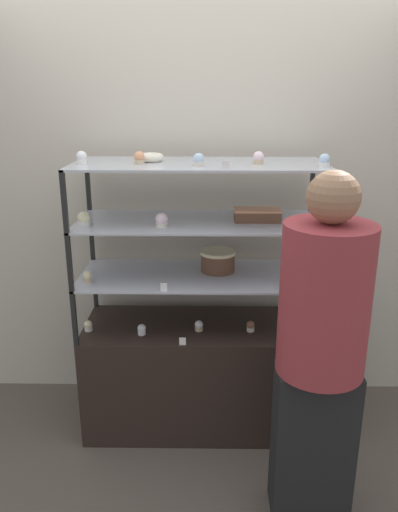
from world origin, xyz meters
The scene contains 29 objects.
ground_plane centered at (0.00, 0.00, 0.00)m, with size 20.00×20.00×0.00m, color brown.
back_wall centered at (0.00, 0.42, 1.30)m, with size 8.00×0.05×2.60m.
display_base centered at (0.00, 0.00, 0.33)m, with size 1.35×0.54×0.66m.
display_riser_lower centered at (0.00, 0.00, 0.96)m, with size 1.35×0.54×0.32m.
display_riser_middle centered at (0.00, 0.00, 1.28)m, with size 1.35×0.54×0.32m.
display_riser_upper centered at (0.00, 0.00, 1.60)m, with size 1.35×0.54×0.32m.
layer_cake_centerpiece centered at (0.11, 0.06, 1.04)m, with size 0.20×0.20×0.12m.
sheet_cake_frosted centered at (0.32, 0.00, 1.33)m, with size 0.26×0.13×0.07m.
cupcake_0 centered at (-0.64, -0.09, 0.69)m, with size 0.05×0.05×0.06m.
cupcake_1 centered at (-0.32, -0.13, 0.69)m, with size 0.05×0.05×0.06m.
cupcake_2 centered at (0.00, -0.08, 0.69)m, with size 0.05×0.05×0.06m.
cupcake_3 centered at (0.30, -0.08, 0.69)m, with size 0.05×0.05×0.06m.
cupcake_4 centered at (0.63, -0.10, 0.69)m, with size 0.05×0.05×0.06m.
price_tag_0 centered at (-0.09, -0.25, 0.69)m, with size 0.04×0.00×0.04m.
cupcake_5 centered at (-0.61, -0.13, 1.01)m, with size 0.05×0.05×0.06m.
cupcake_6 centered at (0.62, -0.13, 1.01)m, with size 0.05×0.05×0.06m.
price_tag_1 centered at (-0.18, -0.25, 1.00)m, with size 0.04×0.00×0.04m.
cupcake_7 centered at (-0.61, -0.11, 1.33)m, with size 0.07×0.07×0.08m.
cupcake_8 centered at (-0.19, -0.13, 1.33)m, with size 0.07×0.07×0.08m.
cupcake_9 centered at (0.63, -0.09, 1.33)m, with size 0.07×0.07×0.08m.
price_tag_2 centered at (0.50, -0.25, 1.32)m, with size 0.04×0.00×0.04m.
cupcake_10 centered at (-0.62, -0.04, 1.65)m, with size 0.06×0.06×0.07m.
cupcake_11 centered at (-0.31, -0.05, 1.65)m, with size 0.06×0.06×0.07m.
cupcake_12 centered at (0.00, -0.13, 1.65)m, with size 0.06×0.06×0.07m.
cupcake_13 centered at (0.31, -0.05, 1.65)m, with size 0.06×0.06×0.07m.
cupcake_14 centered at (0.63, -0.14, 1.65)m, with size 0.06×0.06×0.07m.
price_tag_3 centered at (0.13, -0.25, 1.64)m, with size 0.04×0.00×0.04m.
donut_glazed centered at (-0.26, 0.06, 1.64)m, with size 0.14×0.14×0.04m.
customer_figure centered at (0.55, -0.69, 0.90)m, with size 0.39×0.39×1.68m.
Camera 1 is at (0.04, -2.68, 1.97)m, focal length 35.00 mm.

